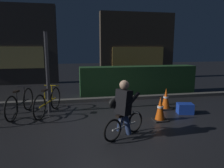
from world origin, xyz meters
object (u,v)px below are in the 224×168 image
at_px(blue_crate, 185,108).
at_px(street_post, 48,73).
at_px(cyclist, 123,109).
at_px(traffic_cone_near, 160,109).
at_px(parked_bike_left_mid, 20,103).
at_px(traffic_cone_far, 166,99).
at_px(parked_bike_center_left, 48,102).

bearing_deg(blue_crate, street_post, 167.04).
bearing_deg(cyclist, street_post, 97.36).
relative_size(traffic_cone_near, cyclist, 0.52).
xyz_separation_m(parked_bike_left_mid, blue_crate, (4.68, -0.75, -0.21)).
xyz_separation_m(parked_bike_left_mid, traffic_cone_near, (3.72, -1.15, -0.05)).
height_order(street_post, traffic_cone_near, street_post).
height_order(traffic_cone_near, blue_crate, traffic_cone_near).
bearing_deg(traffic_cone_far, street_post, 174.25).
bearing_deg(traffic_cone_near, cyclist, -146.91).
bearing_deg(traffic_cone_near, traffic_cone_far, 57.10).
bearing_deg(traffic_cone_near, parked_bike_left_mid, 162.82).
distance_m(street_post, traffic_cone_near, 3.34).
bearing_deg(parked_bike_center_left, traffic_cone_near, -91.87).
relative_size(parked_bike_left_mid, blue_crate, 3.87).
bearing_deg(parked_bike_left_mid, street_post, -66.66).
bearing_deg(parked_bike_center_left, blue_crate, -81.51).
distance_m(traffic_cone_near, cyclist, 1.49).
relative_size(street_post, blue_crate, 5.35).
relative_size(street_post, cyclist, 1.89).
xyz_separation_m(blue_crate, cyclist, (-2.18, -1.19, 0.48)).
bearing_deg(street_post, traffic_cone_near, -23.79).
bearing_deg(parked_bike_center_left, parked_bike_left_mid, 107.92).
xyz_separation_m(traffic_cone_near, blue_crate, (0.96, 0.40, -0.16)).
height_order(street_post, traffic_cone_far, street_post).
bearing_deg(street_post, parked_bike_left_mid, -168.89).
relative_size(blue_crate, cyclist, 0.35).
height_order(traffic_cone_near, traffic_cone_far, traffic_cone_far).
height_order(parked_bike_left_mid, cyclist, cyclist).
xyz_separation_m(parked_bike_left_mid, traffic_cone_far, (4.33, -0.21, -0.04)).
height_order(parked_bike_left_mid, blue_crate, parked_bike_left_mid).
relative_size(parked_bike_left_mid, traffic_cone_near, 2.62).
distance_m(street_post, parked_bike_center_left, 0.83).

